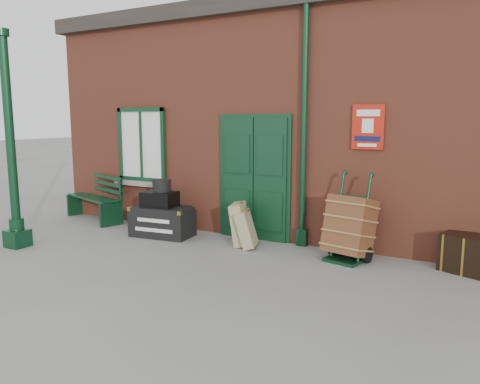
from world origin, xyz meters
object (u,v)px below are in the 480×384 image
Objects in this scene: houdini_trunk at (162,221)px; porter_trolley at (349,227)px; dark_trunk at (471,254)px; bench at (97,196)px.

porter_trolley is at bearing -3.20° from houdini_trunk.
dark_trunk is (5.17, 0.45, -0.01)m from houdini_trunk.
houdini_trunk is 1.48× the size of dark_trunk.
houdini_trunk is 0.84× the size of porter_trolley.
dark_trunk is at bearing 20.07° from porter_trolley.
houdini_trunk is at bearing -163.85° from porter_trolley.
dark_trunk is (1.70, 0.23, -0.24)m from porter_trolley.
bench reaches higher than dark_trunk.
dark_trunk is at bearing -1.91° from houdini_trunk.
dark_trunk is (7.33, -0.01, -0.24)m from bench.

